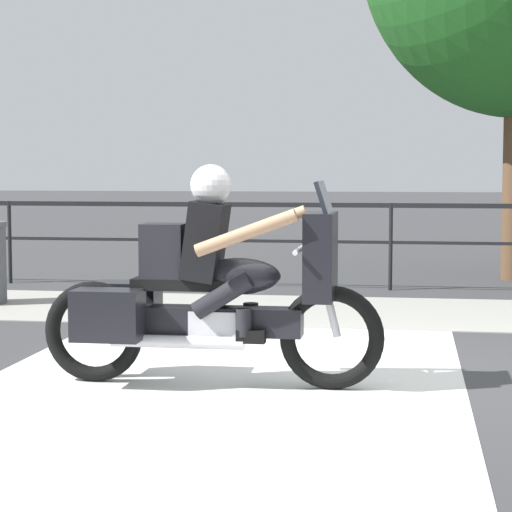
{
  "coord_description": "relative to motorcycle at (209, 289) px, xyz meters",
  "views": [
    {
      "loc": [
        0.24,
        -7.33,
        1.55
      ],
      "look_at": [
        -0.92,
        0.15,
        0.88
      ],
      "focal_mm": 70.0,
      "sensor_mm": 36.0,
      "label": 1
    }
  ],
  "objects": [
    {
      "name": "ground_plane",
      "position": [
        1.17,
        0.45,
        -0.7
      ],
      "size": [
        120.0,
        120.0,
        0.0
      ],
      "primitive_type": "plane",
      "color": "#38383A"
    },
    {
      "name": "sidewalk_band",
      "position": [
        1.17,
        3.85,
        -0.69
      ],
      "size": [
        44.0,
        2.4,
        0.01
      ],
      "primitive_type": "cube",
      "color": "#99968E",
      "rests_on": "ground"
    },
    {
      "name": "crosswalk_band",
      "position": [
        0.07,
        0.25,
        -0.69
      ],
      "size": [
        3.49,
        6.0,
        0.01
      ],
      "primitive_type": "cube",
      "color": "silver",
      "rests_on": "ground"
    },
    {
      "name": "fence_railing",
      "position": [
        1.17,
        5.86,
        0.18
      ],
      "size": [
        36.0,
        0.05,
        1.11
      ],
      "color": "black",
      "rests_on": "ground"
    },
    {
      "name": "motorcycle",
      "position": [
        0.0,
        0.0,
        0.0
      ],
      "size": [
        2.46,
        0.76,
        1.58
      ],
      "rotation": [
        0.0,
        0.0,
        0.03
      ],
      "color": "black",
      "rests_on": "ground"
    }
  ]
}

